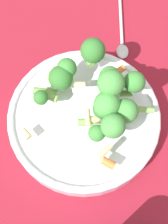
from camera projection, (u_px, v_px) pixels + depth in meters
name	position (u px, v px, depth m)	size (l,w,h in m)	color
ground_plane	(84.00, 123.00, 0.61)	(3.00, 3.00, 0.00)	maroon
bowl	(84.00, 118.00, 0.59)	(0.29, 0.29, 0.04)	silver
pasta_salad	(99.00, 91.00, 0.54)	(0.24, 0.22, 0.09)	#8CB766
spoon	(122.00, 37.00, 0.69)	(0.09, 0.17, 0.01)	silver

